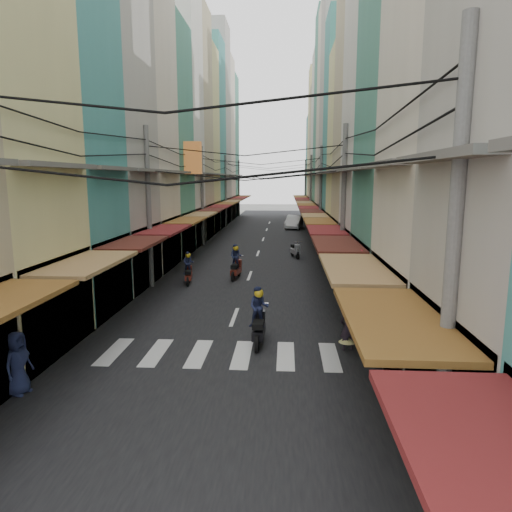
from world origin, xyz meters
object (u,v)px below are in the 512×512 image
at_px(bicycle, 413,313).
at_px(traffic_sign, 361,272).
at_px(white_car, 294,229).
at_px(market_umbrella, 384,266).

height_order(bicycle, traffic_sign, traffic_sign).
xyz_separation_m(white_car, market_umbrella, (2.80, -34.02, 2.34)).
height_order(market_umbrella, traffic_sign, traffic_sign).
bearing_deg(traffic_sign, bicycle, 43.93).
bearing_deg(white_car, traffic_sign, -78.10).
bearing_deg(bicycle, market_umbrella, 119.80).
distance_m(bicycle, market_umbrella, 3.31).
relative_size(market_umbrella, traffic_sign, 0.86).
bearing_deg(white_car, market_umbrella, -76.30).
distance_m(white_car, bicycle, 32.66).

